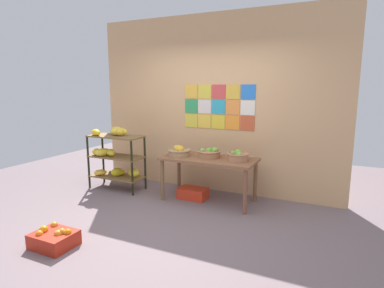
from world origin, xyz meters
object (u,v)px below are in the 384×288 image
Objects in this scene: banana_shelf_unit at (115,154)px; fruit_basket_back_right at (179,151)px; orange_crate_foreground at (54,238)px; fruit_basket_left at (209,153)px; fruit_basket_back_left at (238,156)px; produce_crate_under_table at (193,193)px; display_table at (209,163)px.

banana_shelf_unit is 1.24m from fruit_basket_back_right.
fruit_basket_back_right is at bearing 75.70° from orange_crate_foreground.
orange_crate_foreground is at bearing -115.11° from fruit_basket_left.
fruit_basket_left is 1.11× the size of fruit_basket_back_left.
fruit_basket_left is at bearing 10.05° from produce_crate_under_table.
display_table is 4.40× the size of fruit_basket_back_left.
fruit_basket_back_right is at bearing -168.99° from fruit_basket_left.
display_table reaches higher than orange_crate_foreground.
produce_crate_under_table is at bearing 12.12° from fruit_basket_back_right.
fruit_basket_back_left is 0.74× the size of orange_crate_foreground.
fruit_basket_back_right reaches higher than fruit_basket_back_left.
fruit_basket_left is 0.82× the size of orange_crate_foreground.
display_table is 2.38m from orange_crate_foreground.
fruit_basket_left reaches higher than fruit_basket_back_left.
orange_crate_foreground is (-0.52, -2.04, -0.67)m from fruit_basket_back_right.
fruit_basket_left is at bearing 5.51° from banana_shelf_unit.
produce_crate_under_table is (-0.27, -0.01, -0.52)m from display_table.
produce_crate_under_table is 2.22m from orange_crate_foreground.
fruit_basket_back_right is 1.13× the size of fruit_basket_back_left.
produce_crate_under_table is at bearing -169.95° from fruit_basket_left.
banana_shelf_unit reaches higher than display_table.
fruit_basket_left is (1.71, 0.16, 0.14)m from banana_shelf_unit.
orange_crate_foreground is (-1.01, -2.10, -0.51)m from display_table.
fruit_basket_back_right is (-0.48, -0.09, 0.00)m from fruit_basket_left.
display_table is 3.91× the size of fruit_basket_back_right.
produce_crate_under_table is (-0.73, -0.03, -0.68)m from fruit_basket_back_left.
display_table is 0.16m from fruit_basket_left.
fruit_basket_back_right reaches higher than orange_crate_foreground.
fruit_basket_back_right is 2.21m from orange_crate_foreground.
banana_shelf_unit is 1.55m from produce_crate_under_table.
banana_shelf_unit is 2.42× the size of orange_crate_foreground.
produce_crate_under_table is (0.22, 0.05, -0.68)m from fruit_basket_back_right.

